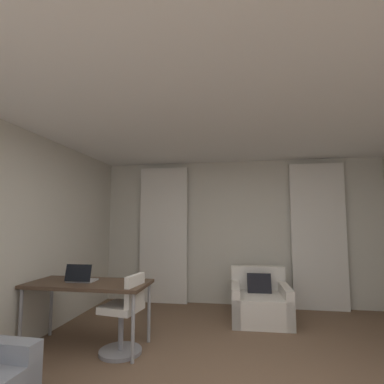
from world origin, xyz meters
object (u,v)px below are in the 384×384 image
laptop (81,278)px  desk_chair (124,318)px  armchair (260,303)px  desk (89,287)px

laptop → desk_chair: bearing=-8.2°
desk_chair → laptop: size_ratio=2.70×
armchair → laptop: laptop is taller
desk → desk_chair: bearing=-9.5°
armchair → desk: 2.51m
armchair → laptop: (-2.20, -1.31, 0.54)m
desk → laptop: bearing=178.3°
armchair → desk: armchair is taller
desk → laptop: laptop is taller
desk → desk_chair: 0.59m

